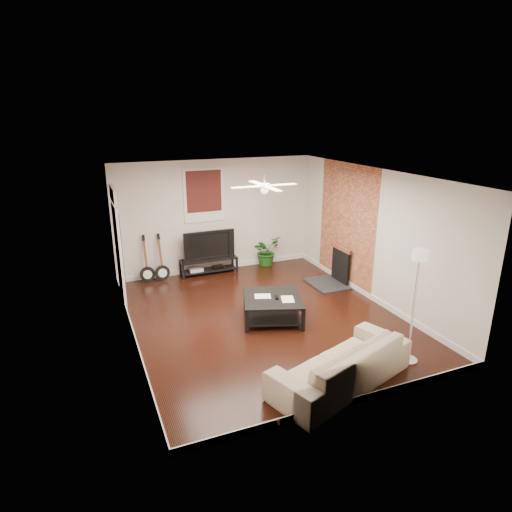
# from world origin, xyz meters

# --- Properties ---
(room) EXTENTS (5.01, 6.01, 2.81)m
(room) POSITION_xyz_m (0.00, 0.00, 1.40)
(room) COLOR black
(room) RESTS_ON ground
(brick_accent) EXTENTS (0.02, 2.20, 2.80)m
(brick_accent) POSITION_xyz_m (2.49, 1.00, 1.40)
(brick_accent) COLOR #984831
(brick_accent) RESTS_ON floor
(fireplace) EXTENTS (0.80, 1.10, 0.92)m
(fireplace) POSITION_xyz_m (2.20, 1.00, 0.46)
(fireplace) COLOR black
(fireplace) RESTS_ON floor
(window_back) EXTENTS (1.00, 0.06, 1.30)m
(window_back) POSITION_xyz_m (-0.30, 2.97, 1.95)
(window_back) COLOR #3E1510
(window_back) RESTS_ON wall_back
(door_left) EXTENTS (0.08, 1.00, 2.50)m
(door_left) POSITION_xyz_m (-2.46, 1.90, 1.25)
(door_left) COLOR white
(door_left) RESTS_ON wall_left
(tv_stand) EXTENTS (1.42, 0.38, 0.40)m
(tv_stand) POSITION_xyz_m (-0.30, 2.78, 0.20)
(tv_stand) COLOR black
(tv_stand) RESTS_ON floor
(tv) EXTENTS (1.27, 0.17, 0.73)m
(tv) POSITION_xyz_m (-0.30, 2.80, 0.77)
(tv) COLOR black
(tv) RESTS_ON tv_stand
(coffee_table) EXTENTS (1.41, 1.41, 0.46)m
(coffee_table) POSITION_xyz_m (0.12, -0.15, 0.23)
(coffee_table) COLOR black
(coffee_table) RESTS_ON floor
(sofa) EXTENTS (2.51, 1.61, 0.68)m
(sofa) POSITION_xyz_m (0.18, -2.47, 0.34)
(sofa) COLOR #C8B396
(sofa) RESTS_ON floor
(floor_lamp) EXTENTS (0.40, 0.40, 1.91)m
(floor_lamp) POSITION_xyz_m (1.53, -2.37, 0.95)
(floor_lamp) COLOR white
(floor_lamp) RESTS_ON floor
(potted_plant) EXTENTS (0.90, 0.85, 0.79)m
(potted_plant) POSITION_xyz_m (1.29, 2.82, 0.40)
(potted_plant) COLOR #1B5518
(potted_plant) RESTS_ON floor
(guitar_left) EXTENTS (0.36, 0.25, 1.16)m
(guitar_left) POSITION_xyz_m (-1.82, 2.75, 0.58)
(guitar_left) COLOR black
(guitar_left) RESTS_ON floor
(guitar_right) EXTENTS (0.38, 0.29, 1.16)m
(guitar_right) POSITION_xyz_m (-1.47, 2.72, 0.58)
(guitar_right) COLOR black
(guitar_right) RESTS_ON floor
(ceiling_fan) EXTENTS (1.24, 1.24, 0.32)m
(ceiling_fan) POSITION_xyz_m (0.00, 0.00, 2.60)
(ceiling_fan) COLOR white
(ceiling_fan) RESTS_ON ceiling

